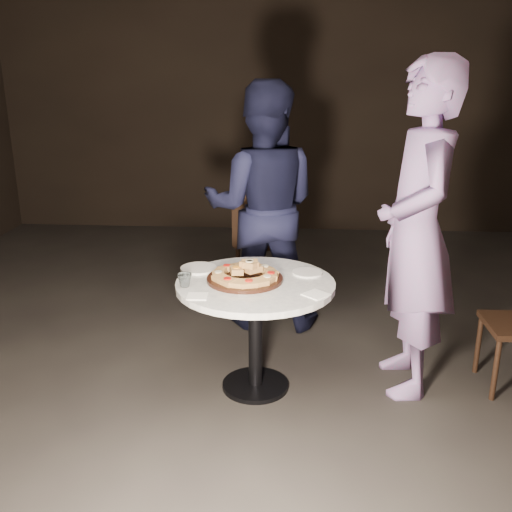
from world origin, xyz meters
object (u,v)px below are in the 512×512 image
at_px(chair_far, 263,235).
at_px(diner_teal, 417,232).
at_px(table, 255,302).
at_px(serving_board, 245,279).
at_px(focaccia_pile, 245,273).
at_px(diner_navy, 262,207).
at_px(water_glass, 185,280).

height_order(chair_far, diner_teal, diner_teal).
relative_size(table, serving_board, 2.10).
height_order(focaccia_pile, chair_far, chair_far).
distance_m(serving_board, focaccia_pile, 0.04).
relative_size(serving_board, diner_teal, 0.23).
xyz_separation_m(table, focaccia_pile, (-0.06, 0.01, 0.17)).
distance_m(diner_navy, diner_teal, 1.21).
xyz_separation_m(serving_board, water_glass, (-0.31, -0.11, 0.03)).
height_order(table, focaccia_pile, focaccia_pile).
xyz_separation_m(table, diner_teal, (0.87, 0.11, 0.39)).
relative_size(water_glass, chair_far, 0.09).
xyz_separation_m(serving_board, chair_far, (0.02, 1.40, -0.15)).
height_order(serving_board, chair_far, chair_far).
bearing_deg(chair_far, diner_teal, 137.26).
bearing_deg(serving_board, diner_navy, 87.27).
bearing_deg(diner_navy, serving_board, 88.54).
relative_size(table, water_glass, 11.32).
height_order(serving_board, diner_navy, diner_navy).
relative_size(diner_navy, diner_teal, 0.93).
distance_m(focaccia_pile, water_glass, 0.33).
distance_m(focaccia_pile, diner_teal, 0.96).
distance_m(table, diner_navy, 0.99).
xyz_separation_m(serving_board, focaccia_pile, (0.00, 0.00, 0.04)).
height_order(serving_board, focaccia_pile, focaccia_pile).
distance_m(chair_far, diner_navy, 0.58).
height_order(water_glass, diner_teal, diner_teal).
distance_m(table, water_glass, 0.42).
bearing_deg(chair_far, focaccia_pile, 101.61).
relative_size(serving_board, focaccia_pile, 1.12).
bearing_deg(diner_navy, chair_far, -86.30).
distance_m(focaccia_pile, diner_navy, 0.93).
bearing_deg(diner_navy, water_glass, 72.27).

